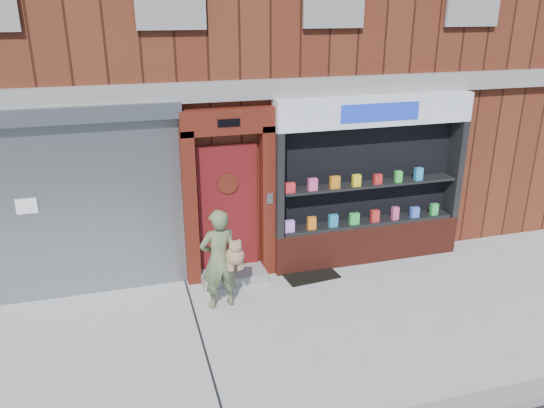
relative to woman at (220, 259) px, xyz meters
name	(u,v)px	position (x,y,z in m)	size (l,w,h in m)	color
ground	(309,327)	(1.10, -0.94, -0.81)	(80.00, 80.00, 0.00)	#9E9E99
building	(220,24)	(1.10, 5.06, 3.19)	(12.00, 8.16, 8.00)	#542013
shutter_bay	(83,192)	(-1.90, 0.99, 0.91)	(3.10, 0.30, 3.04)	gray
red_door_bay	(229,196)	(0.35, 0.92, 0.65)	(1.52, 0.58, 2.90)	#49150C
pharmacy_bay	(369,188)	(2.85, 0.88, 0.57)	(3.50, 0.41, 3.00)	#5C2016
woman	(220,259)	(0.00, 0.00, 0.00)	(0.68, 0.47, 1.60)	#626D47
doormat	(309,274)	(1.66, 0.58, -0.79)	(0.91, 0.64, 0.02)	black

